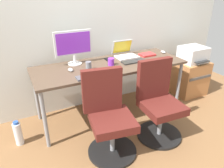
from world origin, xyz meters
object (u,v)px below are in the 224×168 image
at_px(printer, 193,54).
at_px(open_laptop, 125,53).
at_px(side_cabinet, 189,77).
at_px(desktop_monitor, 73,45).
at_px(coffee_mug, 111,62).
at_px(office_chair_left, 109,118).
at_px(office_chair_right, 159,104).
at_px(water_bottle_on_floor, 18,133).

xyz_separation_m(printer, open_laptop, (-1.12, 0.21, 0.12)).
height_order(side_cabinet, printer, printer).
distance_m(side_cabinet, desktop_monitor, 2.01).
relative_size(desktop_monitor, open_laptop, 1.55).
height_order(desktop_monitor, open_laptop, desktop_monitor).
distance_m(side_cabinet, coffee_mug, 1.55).
distance_m(office_chair_left, printer, 1.92).
height_order(office_chair_right, water_bottle_on_floor, office_chair_right).
bearing_deg(open_laptop, office_chair_right, -90.84).
height_order(office_chair_right, open_laptop, open_laptop).
relative_size(office_chair_right, desktop_monitor, 1.96).
xyz_separation_m(water_bottle_on_floor, open_laptop, (1.56, 0.32, 0.66)).
xyz_separation_m(water_bottle_on_floor, coffee_mug, (1.23, 0.08, 0.65)).
distance_m(office_chair_right, open_laptop, 0.94).
xyz_separation_m(side_cabinet, coffee_mug, (-1.46, -0.03, 0.52)).
bearing_deg(printer, open_laptop, 169.58).
relative_size(open_laptop, coffee_mug, 3.37).
xyz_separation_m(side_cabinet, open_laptop, (-1.12, 0.21, 0.53)).
relative_size(office_chair_right, water_bottle_on_floor, 3.03).
xyz_separation_m(office_chair_right, coffee_mug, (-0.32, 0.61, 0.38)).
distance_m(side_cabinet, printer, 0.40).
xyz_separation_m(open_laptop, coffee_mug, (-0.34, -0.24, -0.01)).
relative_size(side_cabinet, open_laptop, 1.81).
bearing_deg(water_bottle_on_floor, side_cabinet, 2.38).
bearing_deg(side_cabinet, office_chair_left, -160.04).
relative_size(office_chair_left, side_cabinet, 1.67).
height_order(printer, water_bottle_on_floor, printer).
xyz_separation_m(printer, desktop_monitor, (-1.86, 0.22, 0.32)).
height_order(office_chair_right, side_cabinet, office_chair_right).
relative_size(side_cabinet, water_bottle_on_floor, 1.81).
bearing_deg(printer, office_chair_right, -150.37).
xyz_separation_m(side_cabinet, desktop_monitor, (-1.86, 0.21, 0.72)).
relative_size(printer, water_bottle_on_floor, 1.29).
bearing_deg(open_laptop, desktop_monitor, 179.34).
distance_m(open_laptop, coffee_mug, 0.41).
xyz_separation_m(office_chair_right, open_laptop, (0.01, 0.85, 0.38)).
bearing_deg(desktop_monitor, water_bottle_on_floor, -158.40).
bearing_deg(desktop_monitor, office_chair_left, -84.79).
bearing_deg(office_chair_left, side_cabinet, 19.96).
height_order(printer, open_laptop, open_laptop).
bearing_deg(side_cabinet, water_bottle_on_floor, -177.62).
relative_size(desktop_monitor, coffee_mug, 5.22).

